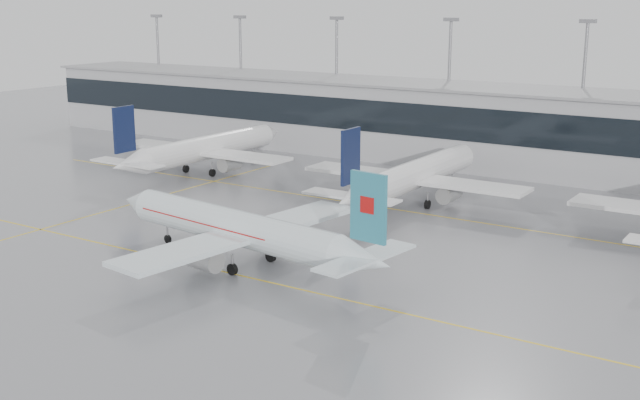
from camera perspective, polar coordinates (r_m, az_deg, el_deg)
The scene contains 11 objects.
ground at distance 75.40m, azimuth -5.02°, elevation -5.53°, with size 320.00×320.00×0.00m, color gray.
taxi_line_main at distance 75.40m, azimuth -5.02°, elevation -5.52°, with size 120.00×0.25×0.01m, color yellow.
taxi_line_north at distance 99.64m, azimuth 5.67°, elevation -0.71°, with size 120.00×0.25×0.01m, color yellow.
taxi_line_cross at distance 105.53m, azimuth -12.86°, elevation -0.18°, with size 0.25×60.00×0.01m, color yellow.
terminal at distance 127.19m, azimuth 12.46°, elevation 4.96°, with size 180.00×15.00×12.00m, color #A5A5A9.
terminal_glass at distance 120.01m, azimuth 11.20°, elevation 5.23°, with size 180.00×0.20×5.00m, color black.
terminal_roof at distance 126.41m, azimuth 12.60°, elevation 7.73°, with size 182.00×16.00×0.40m, color gray.
light_masts at distance 131.92m, azimuth 13.57°, elevation 8.42°, with size 156.40×1.00×22.60m.
air_canada_jet at distance 77.80m, azimuth -5.53°, elevation -2.14°, with size 36.30×29.17×11.37m.
parked_jet_b at distance 121.35m, azimuth -8.28°, elevation 3.63°, with size 29.64×36.96×11.72m.
parked_jet_c at distance 102.00m, azimuth 6.68°, elevation 1.74°, with size 29.64×36.96×11.72m.
Camera 1 is at (44.23, -55.74, 24.94)m, focal length 45.00 mm.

